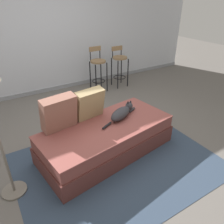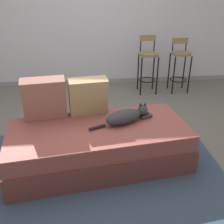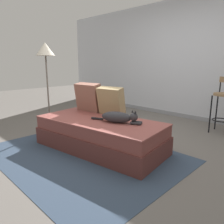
{
  "view_description": "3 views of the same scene",
  "coord_description": "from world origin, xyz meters",
  "px_view_note": "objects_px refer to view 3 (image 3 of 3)",
  "views": [
    {
      "loc": [
        -1.25,
        -2.59,
        2.04
      ],
      "look_at": [
        0.15,
        -0.3,
        0.56
      ],
      "focal_mm": 35.0,
      "sensor_mm": 36.0,
      "label": 1
    },
    {
      "loc": [
        -0.09,
        -2.77,
        1.76
      ],
      "look_at": [
        0.15,
        -0.3,
        0.56
      ],
      "focal_mm": 42.0,
      "sensor_mm": 36.0,
      "label": 2
    },
    {
      "loc": [
        2.26,
        -2.41,
        1.24
      ],
      "look_at": [
        0.15,
        -0.3,
        0.56
      ],
      "focal_mm": 35.0,
      "sensor_mm": 36.0,
      "label": 3
    }
  ],
  "objects_px": {
    "floor_lamp": "(46,57)",
    "cat": "(119,117)",
    "couch": "(100,134)",
    "throw_pillow_middle": "(111,101)",
    "throw_pillow_corner": "(89,97)",
    "bar_stool_near_window": "(223,101)"
  },
  "relations": [
    {
      "from": "couch",
      "to": "throw_pillow_corner",
      "type": "distance_m",
      "value": 0.76
    },
    {
      "from": "throw_pillow_corner",
      "to": "throw_pillow_middle",
      "type": "xyz_separation_m",
      "value": [
        0.46,
        0.06,
        -0.02
      ]
    },
    {
      "from": "floor_lamp",
      "to": "cat",
      "type": "bearing_deg",
      "value": 5.62
    },
    {
      "from": "throw_pillow_middle",
      "to": "throw_pillow_corner",
      "type": "bearing_deg",
      "value": -172.05
    },
    {
      "from": "throw_pillow_corner",
      "to": "throw_pillow_middle",
      "type": "distance_m",
      "value": 0.47
    },
    {
      "from": "throw_pillow_corner",
      "to": "floor_lamp",
      "type": "bearing_deg",
      "value": -155.59
    },
    {
      "from": "cat",
      "to": "floor_lamp",
      "type": "height_order",
      "value": "floor_lamp"
    },
    {
      "from": "bar_stool_near_window",
      "to": "floor_lamp",
      "type": "distance_m",
      "value": 3.2
    },
    {
      "from": "couch",
      "to": "cat",
      "type": "bearing_deg",
      "value": 14.5
    },
    {
      "from": "cat",
      "to": "bar_stool_near_window",
      "type": "height_order",
      "value": "bar_stool_near_window"
    },
    {
      "from": "throw_pillow_corner",
      "to": "bar_stool_near_window",
      "type": "bearing_deg",
      "value": 49.65
    },
    {
      "from": "throw_pillow_corner",
      "to": "bar_stool_near_window",
      "type": "distance_m",
      "value": 2.36
    },
    {
      "from": "throw_pillow_middle",
      "to": "bar_stool_near_window",
      "type": "xyz_separation_m",
      "value": [
        1.06,
        1.73,
        -0.09
      ]
    },
    {
      "from": "bar_stool_near_window",
      "to": "floor_lamp",
      "type": "relative_size",
      "value": 0.63
    },
    {
      "from": "throw_pillow_corner",
      "to": "throw_pillow_middle",
      "type": "bearing_deg",
      "value": 7.95
    },
    {
      "from": "couch",
      "to": "throw_pillow_middle",
      "type": "xyz_separation_m",
      "value": [
        -0.09,
        0.32,
        0.44
      ]
    },
    {
      "from": "throw_pillow_corner",
      "to": "cat",
      "type": "bearing_deg",
      "value": -11.67
    },
    {
      "from": "throw_pillow_corner",
      "to": "bar_stool_near_window",
      "type": "relative_size",
      "value": 0.48
    },
    {
      "from": "throw_pillow_middle",
      "to": "floor_lamp",
      "type": "height_order",
      "value": "floor_lamp"
    },
    {
      "from": "cat",
      "to": "floor_lamp",
      "type": "distance_m",
      "value": 1.79
    },
    {
      "from": "couch",
      "to": "cat",
      "type": "xyz_separation_m",
      "value": [
        0.3,
        0.08,
        0.29
      ]
    },
    {
      "from": "cat",
      "to": "bar_stool_near_window",
      "type": "xyz_separation_m",
      "value": [
        0.67,
        1.97,
        0.06
      ]
    }
  ]
}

